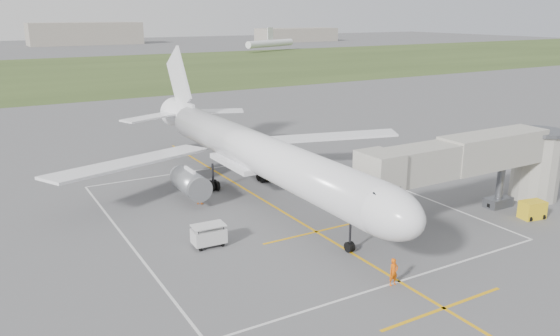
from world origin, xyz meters
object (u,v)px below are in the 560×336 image
ramp_worker_nose (394,272)px  ramp_worker_wing (199,195)px  airliner (255,152)px  jet_bridge (486,161)px  gpu_unit (532,210)px  baggage_cart (209,235)px

ramp_worker_nose → ramp_worker_wing: size_ratio=1.13×
airliner → ramp_worker_nose: size_ratio=24.81×
airliner → jet_bridge: (15.72, -14.25, 0.35)m
ramp_worker_wing → airliner: bearing=-139.1°
gpu_unit → ramp_worker_wing: (-23.85, 18.25, 0.06)m
baggage_cart → ramp_worker_wing: bearing=74.9°
airliner → gpu_unit: (18.14, -17.70, -3.62)m
baggage_cart → ramp_worker_nose: 14.43m
airliner → ramp_worker_wing: bearing=174.5°
gpu_unit → ramp_worker_nose: size_ratio=1.22×
airliner → baggage_cart: 13.00m
gpu_unit → ramp_worker_wing: bearing=153.3°
gpu_unit → baggage_cart: 28.30m
airliner → jet_bridge: airliner is taller
gpu_unit → baggage_cart: baggage_cart is taller
gpu_unit → ramp_worker_nose: 19.09m
jet_bridge → baggage_cart: jet_bridge is taller
ramp_worker_nose → gpu_unit: bearing=10.0°
ramp_worker_wing → baggage_cart: bearing=118.6°
airliner → baggage_cart: size_ratio=18.05×
gpu_unit → ramp_worker_wing: 30.03m
baggage_cart → ramp_worker_wing: baggage_cart is taller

